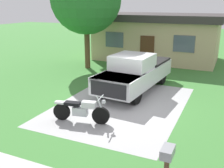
{
  "coord_description": "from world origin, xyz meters",
  "views": [
    {
      "loc": [
        4.15,
        -10.15,
        4.31
      ],
      "look_at": [
        -0.46,
        0.01,
        0.9
      ],
      "focal_mm": 42.74,
      "sensor_mm": 36.0,
      "label": 1
    }
  ],
  "objects_px": {
    "motorcycle": "(81,110)",
    "neighbor_house": "(157,36)",
    "pickup_truck": "(136,72)",
    "mailbox": "(167,159)"
  },
  "relations": [
    {
      "from": "neighbor_house",
      "to": "pickup_truck",
      "type": "bearing_deg",
      "value": -81.93
    },
    {
      "from": "pickup_truck",
      "to": "neighbor_house",
      "type": "height_order",
      "value": "neighbor_house"
    },
    {
      "from": "motorcycle",
      "to": "mailbox",
      "type": "xyz_separation_m",
      "value": [
        3.84,
        -2.69,
        0.51
      ]
    },
    {
      "from": "pickup_truck",
      "to": "neighbor_house",
      "type": "xyz_separation_m",
      "value": [
        -1.15,
        8.1,
        0.84
      ]
    },
    {
      "from": "motorcycle",
      "to": "pickup_truck",
      "type": "relative_size",
      "value": 0.38
    },
    {
      "from": "pickup_truck",
      "to": "mailbox",
      "type": "relative_size",
      "value": 4.57
    },
    {
      "from": "motorcycle",
      "to": "neighbor_house",
      "type": "distance_m",
      "value": 12.7
    },
    {
      "from": "motorcycle",
      "to": "mailbox",
      "type": "height_order",
      "value": "mailbox"
    },
    {
      "from": "pickup_truck",
      "to": "neighbor_house",
      "type": "distance_m",
      "value": 8.22
    },
    {
      "from": "motorcycle",
      "to": "neighbor_house",
      "type": "relative_size",
      "value": 0.23
    }
  ]
}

